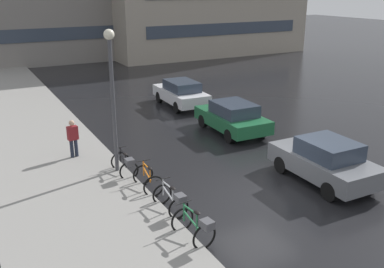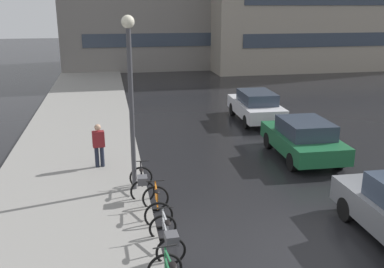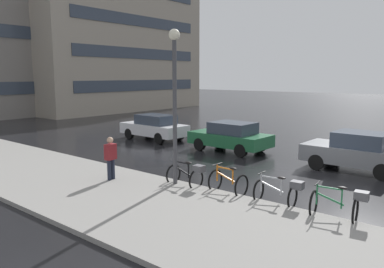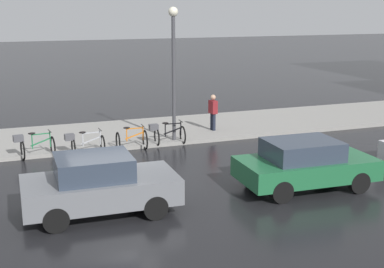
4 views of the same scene
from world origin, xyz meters
TOP-DOWN VIEW (x-y plane):
  - ground_plane at (0.00, 0.00)m, footprint 140.00×140.00m
  - sidewalk_kerb at (-6.00, 10.00)m, footprint 4.80×60.00m
  - bicycle_second at (-3.46, -0.31)m, footprint 0.73×1.41m
  - bicycle_third at (-3.50, 1.48)m, footprint 0.79×1.12m
  - bicycle_farthest at (-3.77, 2.93)m, footprint 0.76×1.39m
  - car_green at (2.43, 5.27)m, footprint 2.09×4.09m
  - car_white at (2.47, 10.68)m, footprint 1.96×4.23m
  - pedestrian at (-5.03, 5.41)m, footprint 0.43×0.29m
  - streetlamp at (-3.97, 3.32)m, footprint 0.37×0.37m

SIDE VIEW (x-z plane):
  - ground_plane at x=0.00m, z-range 0.00..0.00m
  - sidewalk_kerb at x=-6.00m, z-range 0.00..0.14m
  - bicycle_third at x=-3.50m, z-range -0.06..0.88m
  - bicycle_second at x=-3.46m, z-range 0.01..0.93m
  - bicycle_farthest at x=-3.77m, z-range 0.01..0.96m
  - car_green at x=2.43m, z-range 0.02..1.50m
  - car_white at x=2.47m, z-range 0.02..1.52m
  - pedestrian at x=-5.03m, z-range 0.11..1.77m
  - streetlamp at x=-3.97m, z-range 0.73..6.00m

